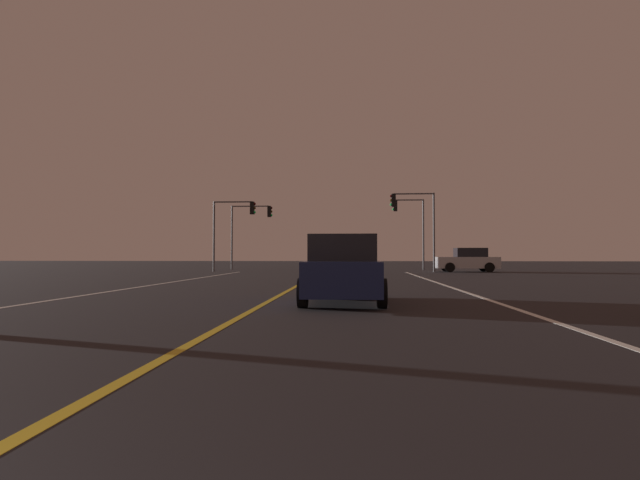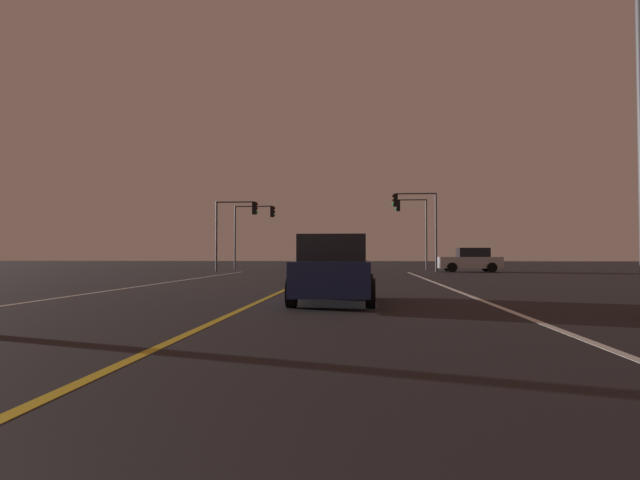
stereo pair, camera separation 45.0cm
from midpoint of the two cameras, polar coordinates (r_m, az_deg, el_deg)
The scene contains 10 objects.
lane_edge_right at distance 15.55m, azimuth 16.40°, elevation -6.03°, with size 0.16×42.14×0.01m, color silver.
lane_edge_left at distance 17.29m, azimuth -25.00°, elevation -5.49°, with size 0.16×42.14×0.01m, color silver.
lane_center_divider at distance 15.37m, azimuth -5.45°, elevation -6.14°, with size 0.16×42.14×0.01m, color gold.
car_crossing_side at distance 38.30m, azimuth 15.56°, elevation -2.16°, with size 4.30×2.02×1.70m.
car_lead_same_lane at distance 13.14m, azimuth 1.58°, elevation -3.34°, with size 2.02×4.30×1.70m.
traffic_light_near_right at distance 37.03m, azimuth 9.82°, elevation 2.89°, with size 3.12×0.36×5.55m.
traffic_light_near_left at distance 37.82m, azimuth -9.69°, elevation 2.28°, with size 3.10×0.36×5.06m.
traffic_light_far_right at distance 42.52m, azimuth 9.43°, elevation 2.39°, with size 2.56×0.36×5.69m.
traffic_light_far_left at distance 43.16m, azimuth -7.80°, elevation 2.00°, with size 3.44×0.36×5.26m.
street_lamp_right_near at distance 12.41m, azimuth 29.66°, elevation 19.40°, with size 2.36×0.44×8.98m.
Camera 1 is at (2.21, -0.06, 1.21)m, focal length 29.18 mm.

